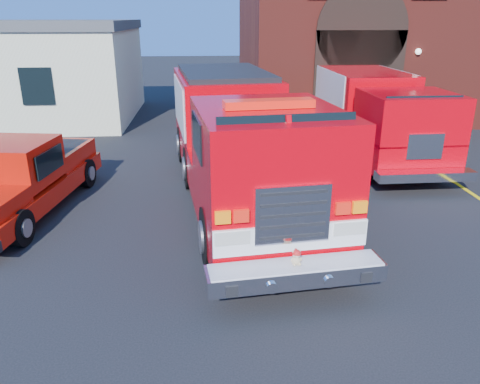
{
  "coord_description": "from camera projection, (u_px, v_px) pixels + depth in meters",
  "views": [
    {
      "loc": [
        -0.64,
        -9.64,
        4.48
      ],
      "look_at": [
        0.0,
        -1.2,
        1.3
      ],
      "focal_mm": 35.0,
      "sensor_mm": 36.0,
      "label": 1
    }
  ],
  "objects": [
    {
      "name": "ground",
      "position": [
        236.0,
        227.0,
        10.62
      ],
      "size": [
        100.0,
        100.0,
        0.0
      ],
      "primitive_type": "plane",
      "color": "black",
      "rests_on": "ground"
    },
    {
      "name": "parking_stripe_mid",
      "position": [
        432.0,
        167.0,
        14.81
      ],
      "size": [
        0.12,
        3.0,
        0.01
      ],
      "primitive_type": "cube",
      "color": "yellow",
      "rests_on": "ground"
    },
    {
      "name": "parking_stripe_far",
      "position": [
        395.0,
        143.0,
        17.61
      ],
      "size": [
        0.12,
        3.0,
        0.01
      ],
      "primitive_type": "cube",
      "color": "yellow",
      "rests_on": "ground"
    },
    {
      "name": "fire_station",
      "position": [
        400.0,
        22.0,
        22.82
      ],
      "size": [
        15.2,
        10.2,
        8.45
      ],
      "color": "maroon",
      "rests_on": "ground"
    },
    {
      "name": "side_building",
      "position": [
        20.0,
        70.0,
        21.34
      ],
      "size": [
        10.2,
        8.2,
        4.35
      ],
      "color": "#E8EAC7",
      "rests_on": "ground"
    },
    {
      "name": "fire_engine",
      "position": [
        239.0,
        139.0,
        11.79
      ],
      "size": [
        3.85,
        10.21,
        3.07
      ],
      "color": "black",
      "rests_on": "ground"
    },
    {
      "name": "pickup_truck",
      "position": [
        20.0,
        178.0,
        11.21
      ],
      "size": [
        2.77,
        5.76,
        1.81
      ],
      "color": "black",
      "rests_on": "ground"
    },
    {
      "name": "secondary_truck",
      "position": [
        372.0,
        111.0,
        15.99
      ],
      "size": [
        2.67,
        8.33,
        2.69
      ],
      "color": "black",
      "rests_on": "ground"
    }
  ]
}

